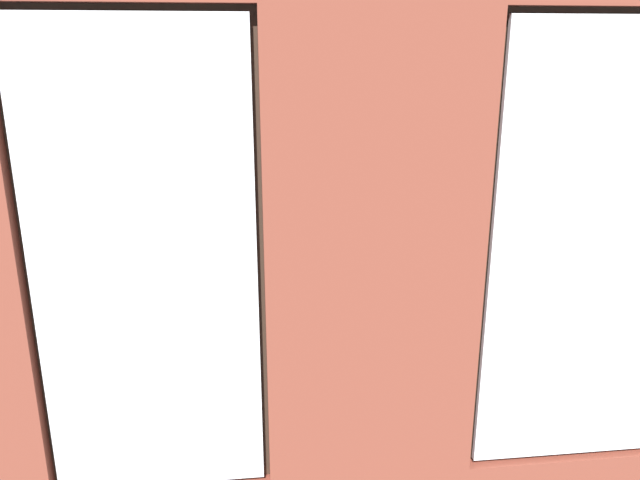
% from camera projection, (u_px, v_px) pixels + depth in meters
% --- Properties ---
extents(ground_plane, '(7.01, 6.13, 0.10)m').
position_uv_depth(ground_plane, '(313.00, 349.00, 5.90)').
color(ground_plane, brown).
extents(brick_wall_with_windows, '(6.41, 0.30, 3.24)m').
position_uv_depth(brick_wall_with_windows, '(373.00, 295.00, 2.87)').
color(brick_wall_with_windows, brown).
rests_on(brick_wall_with_windows, ground_plane).
extents(couch_by_window, '(1.75, 0.87, 0.80)m').
position_uv_depth(couch_by_window, '(274.00, 449.00, 3.81)').
color(couch_by_window, black).
rests_on(couch_by_window, ground_plane).
extents(couch_left, '(0.89, 1.89, 0.80)m').
position_uv_depth(couch_left, '(562.00, 295.00, 6.19)').
color(couch_left, black).
rests_on(couch_left, ground_plane).
extents(coffee_table, '(1.33, 0.70, 0.44)m').
position_uv_depth(coffee_table, '(321.00, 308.00, 5.73)').
color(coffee_table, olive).
rests_on(coffee_table, ground_plane).
extents(cup_ceramic, '(0.08, 0.08, 0.09)m').
position_uv_depth(cup_ceramic, '(358.00, 291.00, 5.86)').
color(cup_ceramic, '#33567F').
rests_on(cup_ceramic, coffee_table).
extents(table_plant_small, '(0.11, 0.11, 0.19)m').
position_uv_depth(table_plant_small, '(302.00, 290.00, 5.75)').
color(table_plant_small, beige).
rests_on(table_plant_small, coffee_table).
extents(remote_gray, '(0.15, 0.16, 0.02)m').
position_uv_depth(remote_gray, '(333.00, 305.00, 5.62)').
color(remote_gray, '#59595B').
rests_on(remote_gray, coffee_table).
extents(remote_silver, '(0.13, 0.17, 0.02)m').
position_uv_depth(remote_silver, '(278.00, 308.00, 5.57)').
color(remote_silver, '#B2B2B7').
rests_on(remote_silver, coffee_table).
extents(papasan_chair, '(1.17, 1.17, 0.72)m').
position_uv_depth(papasan_chair, '(263.00, 243.00, 7.44)').
color(papasan_chair, olive).
rests_on(papasan_chair, ground_plane).
extents(potted_plant_corner_near_left, '(0.58, 0.58, 0.88)m').
position_uv_depth(potted_plant_corner_near_left, '(502.00, 219.00, 7.97)').
color(potted_plant_corner_near_left, beige).
rests_on(potted_plant_corner_near_left, ground_plane).
extents(potted_plant_foreground_right, '(1.08, 1.00, 1.22)m').
position_uv_depth(potted_plant_foreground_right, '(79.00, 233.00, 7.35)').
color(potted_plant_foreground_right, '#9E5638').
rests_on(potted_plant_foreground_right, ground_plane).
extents(potted_plant_between_couches, '(0.83, 0.87, 1.43)m').
position_uv_depth(potted_plant_between_couches, '(484.00, 386.00, 3.91)').
color(potted_plant_between_couches, gray).
rests_on(potted_plant_between_couches, ground_plane).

